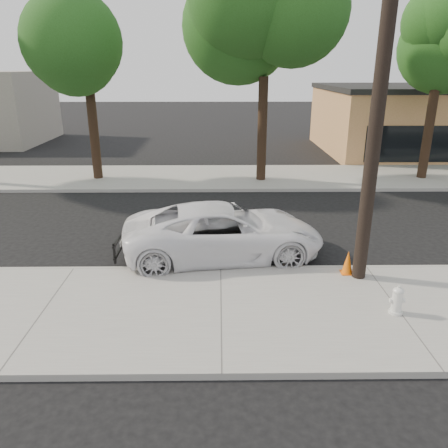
{
  "coord_description": "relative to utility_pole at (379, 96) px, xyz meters",
  "views": [
    {
      "loc": [
        -0.03,
        -12.92,
        5.31
      ],
      "look_at": [
        0.1,
        -0.98,
        1.0
      ],
      "focal_mm": 35.0,
      "sensor_mm": 36.0,
      "label": 1
    }
  ],
  "objects": [
    {
      "name": "curb_near",
      "position": [
        -3.6,
        0.6,
        -4.62
      ],
      "size": [
        90.0,
        0.12,
        0.16
      ],
      "primitive_type": "cube",
      "color": "#9E9B93",
      "rests_on": "ground"
    },
    {
      "name": "near_sidewalk",
      "position": [
        -3.6,
        -1.6,
        -4.62
      ],
      "size": [
        90.0,
        4.4,
        0.15
      ],
      "primitive_type": "cube",
      "color": "gray",
      "rests_on": "ground"
    },
    {
      "name": "utility_pole",
      "position": [
        0.0,
        0.0,
        0.0
      ],
      "size": [
        1.4,
        0.34,
        9.0
      ],
      "color": "black",
      "rests_on": "near_sidewalk"
    },
    {
      "name": "tree_b",
      "position": [
        -9.41,
        10.76,
        1.45
      ],
      "size": [
        4.34,
        4.2,
        8.45
      ],
      "color": "black",
      "rests_on": "far_sidewalk"
    },
    {
      "name": "fire_hydrant",
      "position": [
        0.28,
        -1.8,
        -4.24
      ],
      "size": [
        0.33,
        0.3,
        0.63
      ],
      "rotation": [
        0.0,
        0.0,
        -0.04
      ],
      "color": "silver",
      "rests_on": "near_sidewalk"
    },
    {
      "name": "police_cruiser",
      "position": [
        -3.5,
        1.63,
        -3.9
      ],
      "size": [
        6.02,
        3.32,
        1.59
      ],
      "primitive_type": "imported",
      "rotation": [
        0.0,
        0.0,
        1.69
      ],
      "color": "white",
      "rests_on": "ground"
    },
    {
      "name": "far_sidewalk",
      "position": [
        -3.6,
        11.2,
        -4.62
      ],
      "size": [
        90.0,
        5.0,
        0.15
      ],
      "primitive_type": "cube",
      "color": "gray",
      "rests_on": "ground"
    },
    {
      "name": "ground",
      "position": [
        -3.6,
        2.7,
        -4.7
      ],
      "size": [
        120.0,
        120.0,
        0.0
      ],
      "primitive_type": "plane",
      "color": "black",
      "rests_on": "ground"
    },
    {
      "name": "tree_c",
      "position": [
        -1.38,
        10.34,
        2.21
      ],
      "size": [
        4.96,
        4.8,
        9.55
      ],
      "color": "black",
      "rests_on": "far_sidewalk"
    },
    {
      "name": "tree_d",
      "position": [
        6.6,
        10.65,
        1.67
      ],
      "size": [
        4.5,
        4.35,
        8.75
      ],
      "color": "black",
      "rests_on": "far_sidewalk"
    },
    {
      "name": "traffic_cone",
      "position": [
        -0.25,
        0.2,
        -4.24
      ],
      "size": [
        0.34,
        0.34,
        0.63
      ],
      "rotation": [
        0.0,
        0.0,
        -0.06
      ],
      "color": "orange",
      "rests_on": "near_sidewalk"
    }
  ]
}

